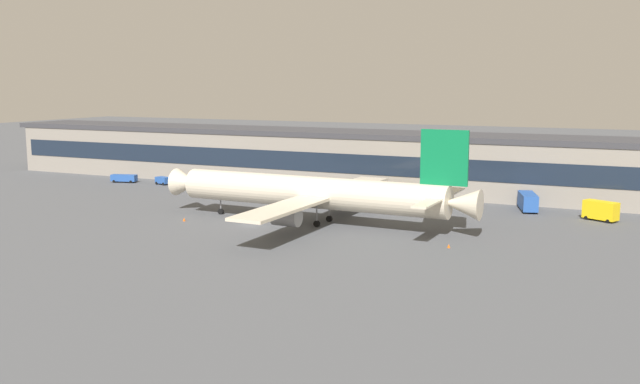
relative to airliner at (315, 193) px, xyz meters
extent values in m
plane|color=#4C4F54|center=(-9.45, -5.90, -5.53)|extent=(600.00, 600.00, 0.00)
cube|color=gray|center=(-9.45, 42.93, 0.54)|extent=(194.05, 17.60, 12.14)
cube|color=#38383D|center=(-9.45, 42.93, 7.21)|extent=(197.93, 17.95, 1.20)
cube|color=#192333|center=(-9.45, 34.08, 1.15)|extent=(190.17, 0.16, 4.37)
cylinder|color=beige|center=(-0.91, 0.02, 0.02)|extent=(50.08, 6.57, 5.56)
cone|color=beige|center=(-27.56, 0.56, 0.02)|extent=(5.11, 5.38, 5.28)
cone|color=beige|center=(26.02, -0.53, 0.02)|extent=(6.22, 5.13, 5.01)
cube|color=#0C723F|center=(23.08, -0.47, 7.25)|extent=(7.79, 0.66, 8.90)
cube|color=beige|center=(22.45, -6.57, 0.85)|extent=(2.60, 10.06, 0.30)
cube|color=beige|center=(22.70, 5.66, 0.85)|extent=(2.60, 10.06, 0.30)
cube|color=beige|center=(0.81, -14.05, -0.54)|extent=(6.45, 22.61, 0.50)
cube|color=beige|center=(1.38, 14.00, -0.54)|extent=(6.45, 22.61, 0.50)
cylinder|color=#99999E|center=(-0.12, -10.65, -2.47)|extent=(4.65, 3.15, 3.06)
cylinder|color=#99999E|center=(0.31, 10.65, -2.47)|extent=(4.65, 3.15, 3.06)
cylinder|color=black|center=(-19.90, 0.40, -4.98)|extent=(1.11, 0.52, 1.10)
cylinder|color=slate|center=(-19.90, 0.40, -3.32)|extent=(0.24, 0.24, 2.76)
cylinder|color=black|center=(1.54, -2.53, -4.98)|extent=(1.11, 0.52, 1.10)
cylinder|color=slate|center=(1.54, -2.53, -3.32)|extent=(0.24, 0.24, 2.76)
cylinder|color=black|center=(1.64, 2.47, -4.98)|extent=(1.11, 0.52, 1.10)
cylinder|color=slate|center=(1.64, 2.47, -3.32)|extent=(0.24, 0.24, 2.76)
cube|color=#2651A5|center=(31.96, 29.01, -3.68)|extent=(5.16, 8.85, 3.00)
cube|color=black|center=(32.64, 26.80, -3.08)|extent=(3.33, 3.57, 0.75)
cylinder|color=black|center=(34.03, 26.57, -5.18)|extent=(0.49, 0.76, 0.70)
cylinder|color=black|center=(31.62, 25.83, -5.18)|extent=(0.49, 0.76, 0.70)
cylinder|color=black|center=(32.29, 32.19, -5.18)|extent=(0.49, 0.76, 0.70)
cylinder|color=black|center=(29.89, 31.45, -5.18)|extent=(0.49, 0.76, 0.70)
cube|color=#2651A5|center=(-54.20, 27.52, -4.43)|extent=(3.93, 2.70, 1.50)
cube|color=black|center=(-55.17, 27.72, -4.13)|extent=(1.61, 2.06, 0.38)
cylinder|color=black|center=(-55.62, 26.90, -5.18)|extent=(0.75, 0.44, 0.70)
cylinder|color=black|center=(-55.25, 28.66, -5.18)|extent=(0.75, 0.44, 0.70)
cylinder|color=black|center=(-53.16, 26.38, -5.18)|extent=(0.75, 0.44, 0.70)
cylinder|color=black|center=(-52.79, 28.14, -5.18)|extent=(0.75, 0.44, 0.70)
cube|color=white|center=(-39.72, 26.33, -4.43)|extent=(3.83, 4.76, 1.50)
cube|color=black|center=(-39.12, 25.28, -4.13)|extent=(2.28, 2.20, 0.38)
cylinder|color=black|center=(-38.22, 25.42, -5.18)|extent=(0.61, 0.76, 0.70)
cylinder|color=black|center=(-39.70, 24.57, -5.18)|extent=(0.61, 0.76, 0.70)
cylinder|color=black|center=(-39.74, 28.09, -5.18)|extent=(0.61, 0.76, 0.70)
cylinder|color=black|center=(-41.23, 27.25, -5.18)|extent=(0.61, 0.76, 0.70)
cube|color=yellow|center=(4.21, 28.80, -4.48)|extent=(5.42, 4.89, 1.40)
cube|color=black|center=(5.29, 29.57, -4.20)|extent=(2.75, 2.92, 0.35)
cylinder|color=black|center=(4.91, 30.73, -5.18)|extent=(0.74, 0.65, 0.70)
cylinder|color=black|center=(6.26, 28.82, -5.18)|extent=(0.74, 0.65, 0.70)
cylinder|color=black|center=(2.17, 28.79, -5.18)|extent=(0.74, 0.65, 0.70)
cylinder|color=black|center=(3.52, 26.88, -5.18)|extent=(0.74, 0.65, 0.70)
cube|color=yellow|center=(45.44, 24.04, -3.58)|extent=(6.44, 4.83, 3.20)
cube|color=black|center=(46.92, 23.30, -2.94)|extent=(2.87, 2.92, 0.80)
cylinder|color=black|center=(47.80, 24.07, -5.18)|extent=(0.76, 0.58, 0.70)
cylinder|color=black|center=(46.84, 22.14, -5.18)|extent=(0.76, 0.58, 0.70)
cylinder|color=black|center=(44.05, 25.95, -5.18)|extent=(0.76, 0.58, 0.70)
cylinder|color=black|center=(43.08, 24.02, -5.18)|extent=(0.76, 0.58, 0.70)
cube|color=#2651A5|center=(-65.22, 26.33, -4.38)|extent=(6.70, 3.55, 1.60)
cube|color=black|center=(-63.51, 26.77, -4.06)|extent=(2.63, 2.35, 0.40)
cylinder|color=black|center=(-63.28, 27.77, -5.18)|extent=(0.75, 0.47, 0.70)
cylinder|color=black|center=(-62.82, 26.02, -5.18)|extent=(0.75, 0.47, 0.70)
cylinder|color=black|center=(-67.61, 26.63, -5.18)|extent=(0.75, 0.47, 0.70)
cylinder|color=black|center=(-67.16, 24.89, -5.18)|extent=(0.75, 0.47, 0.70)
cone|color=#F2590C|center=(-22.22, -8.03, -5.22)|extent=(0.49, 0.49, 0.62)
cone|color=#F2590C|center=(26.18, -8.16, -5.24)|extent=(0.46, 0.46, 0.58)
camera|label=1|loc=(52.25, -109.68, 19.07)|focal=39.42mm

